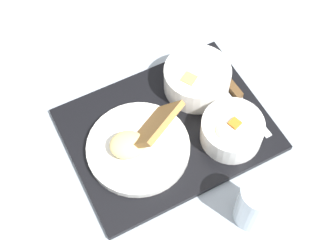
# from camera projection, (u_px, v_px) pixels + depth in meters

# --- Properties ---
(ground_plane) EXTENTS (4.00, 4.00, 0.00)m
(ground_plane) POSITION_uv_depth(u_px,v_px,m) (168.00, 131.00, 0.94)
(ground_plane) COLOR #99A3AD
(serving_tray) EXTENTS (0.43, 0.36, 0.01)m
(serving_tray) POSITION_uv_depth(u_px,v_px,m) (168.00, 129.00, 0.94)
(serving_tray) COLOR black
(serving_tray) RESTS_ON ground_plane
(bowl_salad) EXTENTS (0.12, 0.12, 0.06)m
(bowl_salad) POSITION_uv_depth(u_px,v_px,m) (232.00, 130.00, 0.89)
(bowl_salad) COLOR white
(bowl_salad) RESTS_ON serving_tray
(bowl_soup) EXTENTS (0.14, 0.14, 0.06)m
(bowl_soup) POSITION_uv_depth(u_px,v_px,m) (197.00, 78.00, 0.95)
(bowl_soup) COLOR white
(bowl_soup) RESTS_ON serving_tray
(plate_main) EXTENTS (0.20, 0.20, 0.09)m
(plate_main) POSITION_uv_depth(u_px,v_px,m) (139.00, 144.00, 0.89)
(plate_main) COLOR white
(plate_main) RESTS_ON serving_tray
(knife) EXTENTS (0.03, 0.17, 0.02)m
(knife) POSITION_uv_depth(u_px,v_px,m) (234.00, 91.00, 0.97)
(knife) COLOR silver
(knife) RESTS_ON serving_tray
(spoon) EXTENTS (0.04, 0.16, 0.01)m
(spoon) POSITION_uv_depth(u_px,v_px,m) (232.00, 103.00, 0.96)
(spoon) COLOR silver
(spoon) RESTS_ON serving_tray
(glass_water) EXTENTS (0.07, 0.07, 0.11)m
(glass_water) POSITION_uv_depth(u_px,v_px,m) (255.00, 205.00, 0.81)
(glass_water) COLOR silver
(glass_water) RESTS_ON ground_plane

